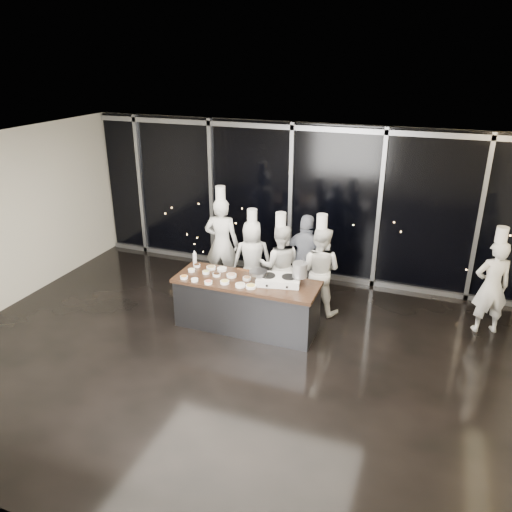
{
  "coord_description": "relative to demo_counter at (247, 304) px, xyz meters",
  "views": [
    {
      "loc": [
        2.83,
        -6.16,
        4.47
      ],
      "look_at": [
        0.06,
        1.2,
        1.24
      ],
      "focal_mm": 35.0,
      "sensor_mm": 36.0,
      "label": 1
    }
  ],
  "objects": [
    {
      "name": "ground",
      "position": [
        0.0,
        -0.9,
        -0.45
      ],
      "size": [
        9.0,
        9.0,
        0.0
      ],
      "primitive_type": "plane",
      "color": "black",
      "rests_on": "ground"
    },
    {
      "name": "room_shell",
      "position": [
        0.18,
        -0.9,
        1.79
      ],
      "size": [
        9.02,
        7.02,
        3.21
      ],
      "color": "beige",
      "rests_on": "ground"
    },
    {
      "name": "window_wall",
      "position": [
        0.0,
        2.53,
        1.14
      ],
      "size": [
        8.9,
        0.11,
        3.2
      ],
      "color": "black",
      "rests_on": "ground"
    },
    {
      "name": "demo_counter",
      "position": [
        0.0,
        0.0,
        0.0
      ],
      "size": [
        2.46,
        0.86,
        0.9
      ],
      "color": "#39393E",
      "rests_on": "ground"
    },
    {
      "name": "stove",
      "position": [
        0.54,
        0.08,
        0.51
      ],
      "size": [
        0.78,
        0.57,
        0.14
      ],
      "rotation": [
        0.0,
        0.0,
        0.2
      ],
      "color": "silver",
      "rests_on": "demo_counter"
    },
    {
      "name": "frying_pan",
      "position": [
        0.19,
        0.03,
        0.61
      ],
      "size": [
        0.55,
        0.36,
        0.05
      ],
      "rotation": [
        0.0,
        0.0,
        0.2
      ],
      "color": "slate",
      "rests_on": "stove"
    },
    {
      "name": "stock_pot",
      "position": [
        0.88,
        0.17,
        0.71
      ],
      "size": [
        0.29,
        0.29,
        0.24
      ],
      "primitive_type": "cylinder",
      "rotation": [
        0.0,
        0.0,
        0.2
      ],
      "color": "#B1B2B4",
      "rests_on": "stove"
    },
    {
      "name": "prep_bowls",
      "position": [
        -0.47,
        -0.06,
        0.47
      ],
      "size": [
        1.36,
        0.72,
        0.05
      ],
      "color": "white",
      "rests_on": "demo_counter"
    },
    {
      "name": "squeeze_bottle",
      "position": [
        -1.14,
        0.34,
        0.57
      ],
      "size": [
        0.07,
        0.07,
        0.26
      ],
      "color": "silver",
      "rests_on": "demo_counter"
    },
    {
      "name": "chef_far_left",
      "position": [
        -1.05,
        1.34,
        0.5
      ],
      "size": [
        0.74,
        0.55,
        2.11
      ],
      "rotation": [
        0.0,
        0.0,
        3.29
      ],
      "color": "silver",
      "rests_on": "ground"
    },
    {
      "name": "chef_left",
      "position": [
        -0.37,
        1.24,
        0.32
      ],
      "size": [
        0.88,
        0.74,
        1.76
      ],
      "rotation": [
        0.0,
        0.0,
        3.55
      ],
      "color": "silver",
      "rests_on": "ground"
    },
    {
      "name": "chef_center",
      "position": [
        0.26,
        1.02,
        0.35
      ],
      "size": [
        0.91,
        0.8,
        1.82
      ],
      "rotation": [
        0.0,
        0.0,
        3.43
      ],
      "color": "silver",
      "rests_on": "ground"
    },
    {
      "name": "guest",
      "position": [
        0.71,
        1.23,
        0.43
      ],
      "size": [
        1.05,
        0.48,
        1.76
      ],
      "rotation": [
        0.0,
        0.0,
        3.09
      ],
      "color": "#131F36",
      "rests_on": "ground"
    },
    {
      "name": "chef_right",
      "position": [
        1.01,
        1.02,
        0.38
      ],
      "size": [
        0.87,
        0.72,
        1.87
      ],
      "rotation": [
        0.0,
        0.0,
        3.02
      ],
      "color": "silver",
      "rests_on": "ground"
    },
    {
      "name": "chef_side",
      "position": [
        3.87,
        1.34,
        0.4
      ],
      "size": [
        0.7,
        0.58,
        1.89
      ],
      "rotation": [
        0.0,
        0.0,
        3.49
      ],
      "color": "silver",
      "rests_on": "ground"
    }
  ]
}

